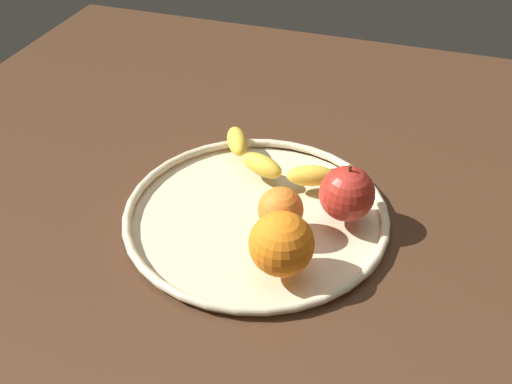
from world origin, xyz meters
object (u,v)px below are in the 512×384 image
(apple, at_px, (347,194))
(orange_center, at_px, (281,210))
(orange_back_left, at_px, (281,244))
(fruit_bowl, at_px, (256,214))
(banana, at_px, (272,161))

(apple, bearing_deg, orange_center, -146.24)
(orange_center, xyz_separation_m, orange_back_left, (0.02, -0.07, 0.01))
(apple, distance_m, orange_center, 0.09)
(fruit_bowl, height_order, orange_back_left, orange_back_left)
(orange_center, bearing_deg, banana, 112.02)
(banana, xyz_separation_m, orange_center, (0.05, -0.12, 0.01))
(banana, xyz_separation_m, orange_back_left, (0.07, -0.20, 0.02))
(apple, height_order, orange_back_left, apple)
(banana, bearing_deg, fruit_bowl, -63.93)
(fruit_bowl, xyz_separation_m, orange_center, (0.04, -0.03, 0.04))
(apple, xyz_separation_m, orange_back_left, (-0.05, -0.12, 0.00))
(banana, distance_m, orange_center, 0.13)
(fruit_bowl, relative_size, orange_back_left, 4.62)
(banana, height_order, orange_back_left, orange_back_left)
(banana, bearing_deg, orange_center, -46.33)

